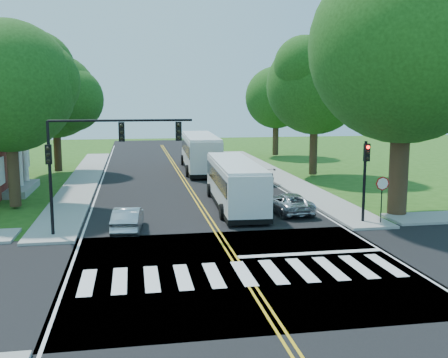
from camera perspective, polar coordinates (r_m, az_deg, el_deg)
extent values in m
plane|color=#234F13|center=(21.44, 1.87, -9.82)|extent=(140.00, 140.00, 0.00)
cube|color=black|center=(38.72, -3.58, -1.37)|extent=(14.00, 96.00, 0.01)
cube|color=black|center=(21.44, 1.87, -9.80)|extent=(60.00, 12.00, 0.01)
cube|color=gold|center=(42.64, -4.18, -0.42)|extent=(0.36, 70.00, 0.01)
cube|color=silver|center=(42.52, -13.33, -0.67)|extent=(0.12, 70.00, 0.01)
cube|color=silver|center=(43.84, 4.70, -0.18)|extent=(0.12, 70.00, 0.01)
cube|color=silver|center=(20.97, 2.15, -10.20)|extent=(12.60, 3.00, 0.01)
cube|color=silver|center=(23.82, 9.42, -7.98)|extent=(6.60, 0.40, 0.01)
cube|color=gray|center=(45.58, -15.00, -0.03)|extent=(2.60, 40.00, 0.15)
cube|color=gray|center=(47.08, 5.55, 0.51)|extent=(2.60, 40.00, 0.15)
cylinder|color=#332614|center=(31.96, 18.51, 1.72)|extent=(1.10, 1.10, 6.00)
sphere|color=#25651E|center=(31.87, 19.10, 13.41)|extent=(10.80, 10.80, 10.80)
cylinder|color=#332614|center=(34.93, -21.95, 1.11)|extent=(0.70, 0.70, 4.80)
sphere|color=#25651E|center=(34.67, -22.43, 9.32)|extent=(8.00, 8.00, 8.00)
cylinder|color=#332614|center=(50.55, -17.67, 3.30)|extent=(0.70, 0.70, 4.40)
sphere|color=#25651E|center=(50.35, -17.92, 8.60)|extent=(7.60, 7.60, 7.60)
cylinder|color=#332614|center=(46.79, 9.71, 3.55)|extent=(0.70, 0.70, 5.00)
sphere|color=#25651E|center=(46.61, 9.88, 9.96)|extent=(8.40, 8.40, 8.40)
cylinder|color=#332614|center=(62.33, 5.64, 4.64)|extent=(0.70, 0.70, 4.40)
sphere|color=#25651E|center=(62.16, 5.70, 8.82)|extent=(7.20, 7.20, 7.20)
cube|color=silver|center=(40.79, -21.61, 4.76)|extent=(1.40, 6.00, 0.45)
cube|color=gray|center=(41.25, -21.29, -0.99)|extent=(1.80, 6.00, 0.50)
cylinder|color=silver|center=(38.86, -22.06, 1.15)|extent=(0.50, 0.50, 4.20)
cylinder|color=silver|center=(41.00, -21.43, 1.56)|extent=(0.50, 0.50, 4.20)
cylinder|color=silver|center=(43.14, -20.86, 1.92)|extent=(0.50, 0.50, 4.20)
cylinder|color=black|center=(27.05, -18.34, -0.99)|extent=(0.16, 0.16, 4.60)
cube|color=black|center=(26.68, -18.56, 2.55)|extent=(0.30, 0.22, 0.95)
sphere|color=black|center=(26.51, -18.64, 3.16)|extent=(0.18, 0.18, 0.18)
cylinder|color=black|center=(26.41, -11.11, 6.27)|extent=(7.00, 0.12, 0.12)
cube|color=black|center=(26.29, -11.09, 5.06)|extent=(0.30, 0.22, 0.95)
cube|color=black|center=(26.38, -4.97, 5.20)|extent=(0.30, 0.22, 0.95)
cylinder|color=black|center=(29.49, 15.03, -0.26)|extent=(0.16, 0.16, 4.40)
cube|color=black|center=(29.15, 15.28, 2.80)|extent=(0.30, 0.22, 0.95)
sphere|color=#FF0A05|center=(29.00, 15.42, 3.36)|extent=(0.18, 0.18, 0.18)
cylinder|color=black|center=(29.58, 16.76, -2.47)|extent=(0.06, 0.06, 2.20)
cylinder|color=#A50A07|center=(29.37, 16.87, -0.47)|extent=(0.76, 0.04, 0.76)
cube|color=silver|center=(33.07, 1.19, -0.54)|extent=(2.88, 11.23, 2.60)
cube|color=black|center=(32.99, 1.19, 0.27)|extent=(2.92, 10.45, 0.90)
cube|color=black|center=(38.52, -0.06, 1.30)|extent=(2.31, 0.20, 1.51)
cube|color=orange|center=(38.42, -0.06, 2.55)|extent=(1.61, 0.17, 0.30)
cube|color=black|center=(33.27, 1.18, -2.49)|extent=(2.94, 11.33, 0.28)
cube|color=silver|center=(32.88, 1.20, 1.79)|extent=(2.82, 10.89, 0.21)
cylinder|color=black|center=(37.01, 2.21, -1.12)|extent=(0.34, 0.92, 0.91)
cylinder|color=black|center=(36.68, -1.57, -1.20)|extent=(0.34, 0.92, 0.91)
cylinder|color=black|center=(30.19, 4.46, -3.42)|extent=(0.34, 0.92, 0.91)
cylinder|color=black|center=(29.79, -0.17, -3.56)|extent=(0.34, 0.92, 0.91)
cube|color=silver|center=(49.78, -2.62, 2.89)|extent=(3.33, 13.02, 3.01)
cube|color=black|center=(49.72, -2.62, 3.51)|extent=(3.36, 12.12, 1.04)
cube|color=black|center=(56.20, -3.19, 3.95)|extent=(2.68, 0.21, 1.75)
cube|color=orange|center=(56.13, -3.20, 4.96)|extent=(1.86, 0.18, 0.35)
cube|color=black|center=(49.93, -2.60, 1.36)|extent=(3.38, 13.13, 0.33)
cube|color=silver|center=(49.64, -2.63, 4.68)|extent=(3.26, 12.63, 0.24)
cylinder|color=black|center=(54.27, -1.50, 2.14)|extent=(0.39, 1.06, 1.05)
cylinder|color=black|center=(54.04, -4.50, 2.09)|extent=(0.39, 1.06, 1.05)
cylinder|color=black|center=(46.17, -0.42, 0.97)|extent=(0.39, 1.06, 1.05)
cylinder|color=black|center=(45.91, -3.95, 0.90)|extent=(0.39, 1.06, 1.05)
imported|color=#A6A8AC|center=(27.54, -10.43, -4.33)|extent=(1.73, 4.00, 1.28)
imported|color=#B8BAC0|center=(31.68, 7.04, -2.59)|extent=(2.29, 4.47, 1.21)
imported|color=black|center=(42.80, 2.86, 0.56)|extent=(3.50, 5.17, 1.39)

